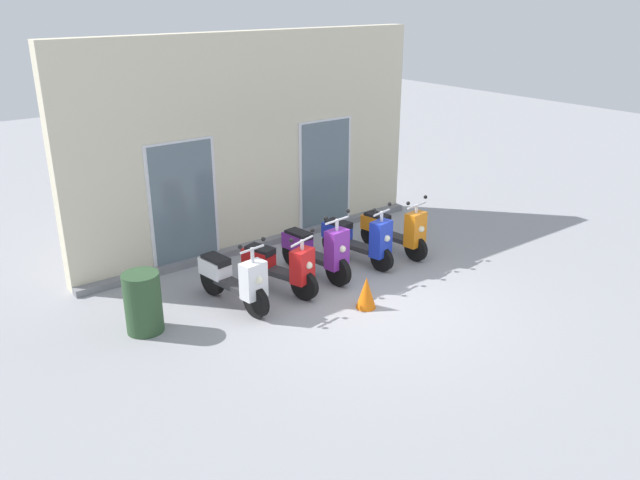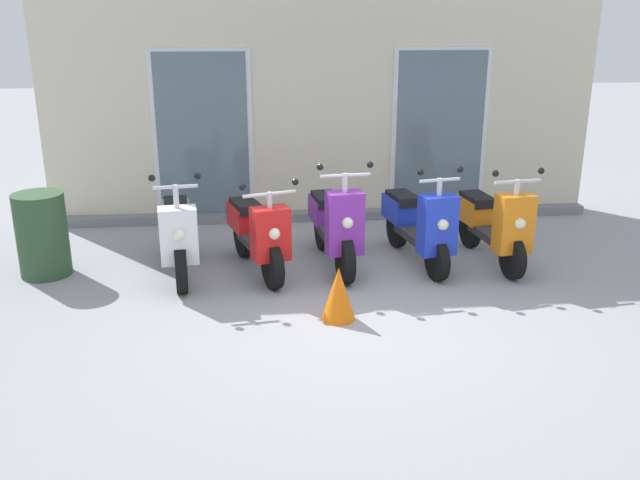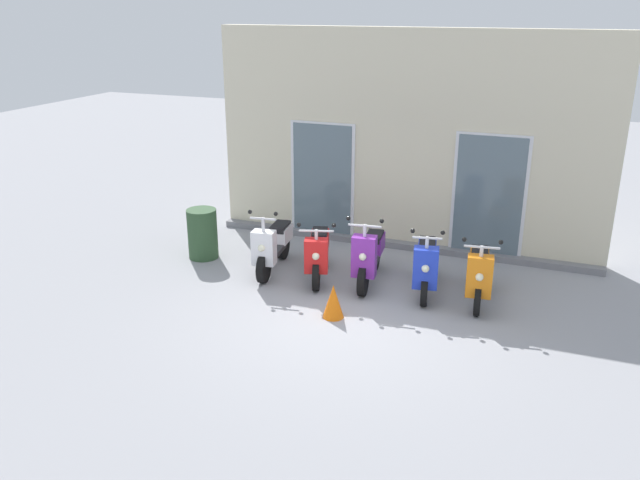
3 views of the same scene
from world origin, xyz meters
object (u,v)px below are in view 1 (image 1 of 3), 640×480
at_px(scooter_purple, 317,251).
at_px(scooter_blue, 359,239).
at_px(scooter_white, 233,279).
at_px(trash_bin, 143,303).
at_px(scooter_orange, 395,230).
at_px(scooter_red, 279,266).
at_px(traffic_cone, 366,293).

xyz_separation_m(scooter_purple, scooter_blue, (0.96, 0.00, -0.01)).
bearing_deg(scooter_white, trash_bin, 176.53).
bearing_deg(scooter_orange, scooter_blue, 175.61).
bearing_deg(scooter_white, scooter_purple, 2.95).
relative_size(scooter_red, trash_bin, 1.64).
height_order(scooter_white, scooter_red, scooter_white).
height_order(scooter_red, traffic_cone, scooter_red).
xyz_separation_m(scooter_white, trash_bin, (-1.46, 0.09, -0.00)).
distance_m(scooter_red, trash_bin, 2.32).
bearing_deg(scooter_purple, scooter_white, -177.05).
bearing_deg(scooter_orange, scooter_white, -179.60).
bearing_deg(trash_bin, scooter_blue, 0.02).
relative_size(scooter_white, scooter_purple, 0.99).
distance_m(scooter_orange, traffic_cone, 2.36).
bearing_deg(trash_bin, scooter_white, -3.47).
relative_size(scooter_orange, traffic_cone, 2.98).
distance_m(scooter_white, scooter_purple, 1.72).
relative_size(scooter_white, trash_bin, 1.77).
height_order(scooter_orange, trash_bin, scooter_orange).
distance_m(scooter_blue, traffic_cone, 1.80).
height_order(scooter_white, scooter_orange, scooter_white).
relative_size(scooter_white, scooter_red, 1.08).
xyz_separation_m(scooter_red, trash_bin, (-2.32, 0.11, -0.00)).
bearing_deg(scooter_red, scooter_purple, 7.55).
height_order(scooter_blue, traffic_cone, scooter_blue).
xyz_separation_m(scooter_red, traffic_cone, (0.75, -1.31, -0.20)).
relative_size(scooter_purple, traffic_cone, 3.14).
distance_m(scooter_red, scooter_blue, 1.82).
height_order(scooter_purple, scooter_blue, scooter_purple).
distance_m(scooter_white, trash_bin, 1.47).
distance_m(scooter_white, traffic_cone, 2.10).
distance_m(scooter_red, scooter_orange, 2.67).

